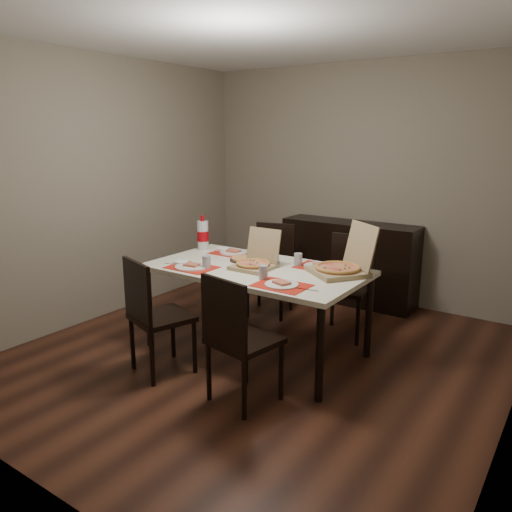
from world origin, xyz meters
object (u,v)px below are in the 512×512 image
at_px(chair_near_right, 237,335).
at_px(dip_bowl, 273,261).
at_px(chair_near_left, 153,312).
at_px(sideboard, 349,262).
at_px(chair_far_left, 272,265).
at_px(chair_far_right, 348,281).
at_px(soda_bottle, 203,235).
at_px(dining_table, 256,275).
at_px(pizza_box_center, 255,262).

xyz_separation_m(chair_near_right, dip_bowl, (-0.37, 1.02, 0.25)).
distance_m(chair_near_left, chair_near_right, 0.81).
bearing_deg(sideboard, dip_bowl, -92.29).
bearing_deg(chair_far_left, chair_far_right, -5.79).
bearing_deg(dip_bowl, chair_far_right, 53.71).
height_order(chair_far_right, dip_bowl, chair_far_right).
height_order(chair_far_right, soda_bottle, soda_bottle).
bearing_deg(dining_table, dip_bowl, 83.92).
distance_m(sideboard, chair_far_right, 0.96).
xyz_separation_m(pizza_box_center, dip_bowl, (0.02, 0.24, -0.04)).
bearing_deg(dip_bowl, chair_near_left, -113.36).
bearing_deg(pizza_box_center, chair_far_right, 61.10).
bearing_deg(chair_far_right, sideboard, 113.91).
height_order(chair_far_right, pizza_box_center, pizza_box_center).
xyz_separation_m(dining_table, chair_far_right, (0.47, 0.83, -0.17)).
relative_size(sideboard, chair_near_right, 1.61).
bearing_deg(pizza_box_center, chair_far_left, 114.87).
bearing_deg(pizza_box_center, dip_bowl, 84.89).
relative_size(dining_table, dip_bowl, 14.52).
bearing_deg(chair_far_right, chair_near_left, -118.59).
xyz_separation_m(chair_far_left, soda_bottle, (-0.37, -0.66, 0.38)).
xyz_separation_m(sideboard, chair_far_left, (-0.52, -0.78, 0.06)).
xyz_separation_m(dining_table, chair_near_left, (-0.42, -0.79, -0.17)).
height_order(dining_table, chair_near_right, chair_near_right).
xyz_separation_m(pizza_box_center, soda_bottle, (-0.81, 0.28, 0.09)).
height_order(sideboard, chair_far_left, chair_far_left).
relative_size(chair_near_right, pizza_box_center, 2.66).
xyz_separation_m(chair_far_right, dip_bowl, (-0.45, -0.61, 0.25)).
height_order(pizza_box_center, dip_bowl, pizza_box_center).
distance_m(chair_far_right, soda_bottle, 1.44).
height_order(sideboard, pizza_box_center, pizza_box_center).
height_order(sideboard, chair_near_right, chair_near_right).
distance_m(chair_far_right, dip_bowl, 0.80).
relative_size(sideboard, dip_bowl, 12.10).
bearing_deg(chair_near_right, chair_far_right, 87.18).
bearing_deg(soda_bottle, dip_bowl, -2.97).
relative_size(chair_far_left, chair_far_right, 1.00).
xyz_separation_m(chair_far_right, pizza_box_center, (-0.47, -0.85, 0.29)).
xyz_separation_m(chair_near_right, pizza_box_center, (-0.39, 0.78, 0.29)).
xyz_separation_m(dining_table, soda_bottle, (-0.81, 0.27, 0.21)).
bearing_deg(pizza_box_center, chair_near_left, -118.25).
relative_size(dining_table, chair_near_left, 1.94).
relative_size(chair_near_right, chair_far_left, 1.00).
height_order(chair_far_left, pizza_box_center, pizza_box_center).
relative_size(pizza_box_center, dip_bowl, 2.82).
height_order(chair_near_left, pizza_box_center, pizza_box_center).
distance_m(chair_far_left, pizza_box_center, 1.07).
distance_m(chair_far_left, soda_bottle, 0.84).
height_order(sideboard, chair_far_right, chair_far_right).
distance_m(chair_near_left, soda_bottle, 1.19).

